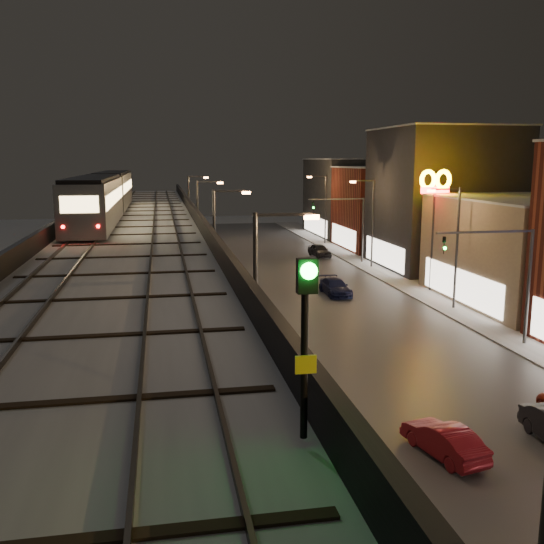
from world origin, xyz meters
TOP-DOWN VIEW (x-y plane):
  - road_surface at (7.50, 35.00)m, footprint 17.00×120.00m
  - sidewalk_right at (17.50, 35.00)m, footprint 4.00×120.00m
  - under_viaduct_pavement at (-6.00, 35.00)m, footprint 11.00×120.00m
  - elevated_viaduct at (-6.00, 31.84)m, footprint 9.00×100.00m
  - viaduct_trackbed at (-6.01, 31.97)m, footprint 8.40×100.00m
  - viaduct_parapet_streetside at (-1.65, 32.00)m, footprint 0.30×100.00m
  - viaduct_parapet_far at (-10.35, 32.00)m, footprint 0.30×100.00m
  - building_c at (23.99, 32.00)m, footprint 12.20×15.20m
  - building_d at (23.99, 48.00)m, footprint 12.20×13.20m
  - building_e at (23.99, 62.00)m, footprint 12.20×12.20m
  - building_f at (23.99, 76.00)m, footprint 12.20×16.20m
  - streetlight_left_1 at (-0.43, 13.00)m, footprint 2.57×0.28m
  - streetlight_left_2 at (-0.43, 31.00)m, footprint 2.57×0.28m
  - streetlight_right_2 at (16.73, 31.00)m, footprint 2.56×0.28m
  - streetlight_left_3 at (-0.43, 49.00)m, footprint 2.57×0.28m
  - streetlight_right_3 at (16.73, 49.00)m, footprint 2.56×0.28m
  - streetlight_left_4 at (-0.43, 67.00)m, footprint 2.57×0.28m
  - streetlight_right_4 at (16.73, 67.00)m, footprint 2.56×0.28m
  - traffic_light_rig_a at (15.84, 22.00)m, footprint 6.10×0.34m
  - traffic_light_rig_b at (15.84, 52.00)m, footprint 6.10×0.34m
  - subway_train at (-8.50, 40.92)m, footprint 2.73×33.22m
  - rail_signal at (-2.10, -0.98)m, footprint 0.33×0.42m
  - car_near_white at (5.90, 9.91)m, footprint 2.13×3.96m
  - car_mid_silver at (0.87, 22.19)m, footprint 2.53×4.93m
  - car_onc_white at (9.64, 37.08)m, footprint 1.95×4.60m
  - car_onc_red at (13.52, 56.69)m, footprint 2.11×4.38m
  - sign_mcdonalds at (18.00, 37.13)m, footprint 3.02×0.82m

SIDE VIEW (x-z plane):
  - road_surface at x=7.50m, z-range 0.00..0.06m
  - under_viaduct_pavement at x=-6.00m, z-range 0.00..0.06m
  - sidewalk_right at x=17.50m, z-range 0.00..0.14m
  - car_near_white at x=5.90m, z-range 0.00..1.24m
  - car_onc_white at x=9.64m, z-range 0.00..1.33m
  - car_mid_silver at x=0.87m, z-range 0.00..1.33m
  - car_onc_red at x=13.52m, z-range 0.00..1.44m
  - building_c at x=23.99m, z-range 0.00..8.16m
  - traffic_light_rig_a at x=15.84m, z-range 1.00..8.00m
  - traffic_light_rig_b at x=15.84m, z-range 1.00..8.00m
  - building_e at x=23.99m, z-range 0.00..10.16m
  - streetlight_left_1 at x=-0.43m, z-range 0.74..9.74m
  - streetlight_left_2 at x=-0.43m, z-range 0.74..9.74m
  - streetlight_right_2 at x=16.73m, z-range 0.74..9.74m
  - streetlight_left_3 at x=-0.43m, z-range 0.74..9.74m
  - streetlight_right_3 at x=16.73m, z-range 0.74..9.74m
  - streetlight_left_4 at x=-0.43m, z-range 0.74..9.74m
  - streetlight_right_4 at x=16.73m, z-range 0.74..9.74m
  - building_f at x=23.99m, z-range 0.00..11.16m
  - elevated_viaduct at x=-6.00m, z-range 2.47..8.77m
  - viaduct_trackbed at x=-6.01m, z-range 6.23..6.55m
  - viaduct_parapet_streetside at x=-1.65m, z-range 6.30..7.40m
  - viaduct_parapet_far at x=-10.35m, z-range 6.30..7.40m
  - building_d at x=23.99m, z-range 0.00..14.16m
  - subway_train at x=-8.50m, z-range 6.61..9.86m
  - sign_mcdonalds at x=18.00m, z-range 3.22..13.40m
  - rail_signal at x=-2.10m, z-range 7.22..10.12m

